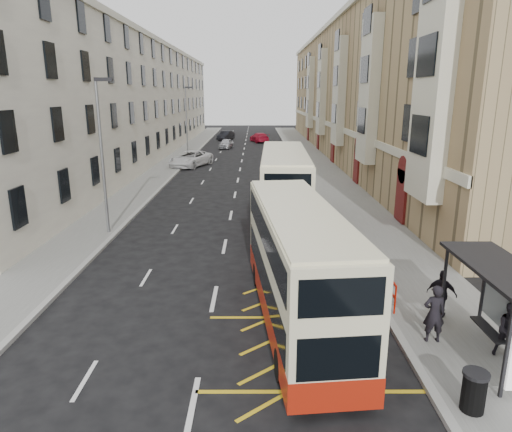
{
  "coord_description": "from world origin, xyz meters",
  "views": [
    {
      "loc": [
        1.54,
        -11.57,
        7.37
      ],
      "look_at": [
        1.57,
        8.89,
        1.86
      ],
      "focal_mm": 32.0,
      "sensor_mm": 36.0,
      "label": 1
    }
  ],
  "objects_px": {
    "bus_shelter": "(510,296)",
    "street_lamp_near": "(102,148)",
    "car_red": "(259,137)",
    "white_van": "(191,159)",
    "litter_bin": "(474,391)",
    "pedestrian_far": "(442,294)",
    "double_decker_front": "(298,265)",
    "pedestrian_mid": "(510,330)",
    "double_decker_rear": "(284,189)",
    "car_dark": "(226,135)",
    "car_silver": "(226,144)",
    "pedestrian_near": "(434,314)",
    "street_lamp_far": "(187,118)"
  },
  "relations": [
    {
      "from": "pedestrian_near",
      "to": "pedestrian_far",
      "type": "relative_size",
      "value": 1.11
    },
    {
      "from": "street_lamp_near",
      "to": "pedestrian_near",
      "type": "bearing_deg",
      "value": -40.46
    },
    {
      "from": "bus_shelter",
      "to": "pedestrian_near",
      "type": "relative_size",
      "value": 2.36
    },
    {
      "from": "street_lamp_near",
      "to": "car_dark",
      "type": "xyz_separation_m",
      "value": [
        3.05,
        52.11,
        -3.91
      ]
    },
    {
      "from": "double_decker_front",
      "to": "pedestrian_mid",
      "type": "xyz_separation_m",
      "value": [
        5.77,
        -2.33,
        -1.04
      ]
    },
    {
      "from": "car_silver",
      "to": "car_dark",
      "type": "relative_size",
      "value": 0.87
    },
    {
      "from": "double_decker_rear",
      "to": "car_red",
      "type": "relative_size",
      "value": 2.15
    },
    {
      "from": "pedestrian_mid",
      "to": "car_red",
      "type": "xyz_separation_m",
      "value": [
        -6.5,
        60.61,
        -0.22
      ]
    },
    {
      "from": "double_decker_rear",
      "to": "pedestrian_mid",
      "type": "height_order",
      "value": "double_decker_rear"
    },
    {
      "from": "car_red",
      "to": "pedestrian_near",
      "type": "bearing_deg",
      "value": 78.84
    },
    {
      "from": "pedestrian_far",
      "to": "white_van",
      "type": "relative_size",
      "value": 0.28
    },
    {
      "from": "car_silver",
      "to": "car_red",
      "type": "relative_size",
      "value": 0.75
    },
    {
      "from": "street_lamp_far",
      "to": "car_red",
      "type": "relative_size",
      "value": 1.58
    },
    {
      "from": "street_lamp_near",
      "to": "pedestrian_near",
      "type": "xyz_separation_m",
      "value": [
        13.2,
        -11.26,
        -3.58
      ]
    },
    {
      "from": "pedestrian_mid",
      "to": "pedestrian_far",
      "type": "distance_m",
      "value": 2.61
    },
    {
      "from": "double_decker_front",
      "to": "pedestrian_far",
      "type": "bearing_deg",
      "value": -4.31
    },
    {
      "from": "car_dark",
      "to": "pedestrian_mid",
      "type": "bearing_deg",
      "value": -61.17
    },
    {
      "from": "white_van",
      "to": "litter_bin",
      "type": "bearing_deg",
      "value": -50.79
    },
    {
      "from": "double_decker_front",
      "to": "pedestrian_near",
      "type": "bearing_deg",
      "value": -26.17
    },
    {
      "from": "pedestrian_far",
      "to": "white_van",
      "type": "xyz_separation_m",
      "value": [
        -12.92,
        33.44,
        -0.15
      ]
    },
    {
      "from": "double_decker_rear",
      "to": "car_silver",
      "type": "height_order",
      "value": "double_decker_rear"
    },
    {
      "from": "street_lamp_near",
      "to": "car_dark",
      "type": "distance_m",
      "value": 52.34
    },
    {
      "from": "street_lamp_far",
      "to": "pedestrian_near",
      "type": "bearing_deg",
      "value": -72.26
    },
    {
      "from": "street_lamp_far",
      "to": "car_red",
      "type": "height_order",
      "value": "street_lamp_far"
    },
    {
      "from": "litter_bin",
      "to": "pedestrian_mid",
      "type": "distance_m",
      "value": 3.08
    },
    {
      "from": "bus_shelter",
      "to": "street_lamp_near",
      "type": "bearing_deg",
      "value": 139.86
    },
    {
      "from": "pedestrian_near",
      "to": "white_van",
      "type": "xyz_separation_m",
      "value": [
        -12.05,
        35.02,
        -0.24
      ]
    },
    {
      "from": "double_decker_front",
      "to": "litter_bin",
      "type": "height_order",
      "value": "double_decker_front"
    },
    {
      "from": "street_lamp_near",
      "to": "double_decker_front",
      "type": "height_order",
      "value": "street_lamp_near"
    },
    {
      "from": "pedestrian_mid",
      "to": "double_decker_rear",
      "type": "bearing_deg",
      "value": 120.13
    },
    {
      "from": "bus_shelter",
      "to": "car_dark",
      "type": "distance_m",
      "value": 65.56
    },
    {
      "from": "pedestrian_mid",
      "to": "pedestrian_far",
      "type": "xyz_separation_m",
      "value": [
        -0.97,
        2.42,
        0.0
      ]
    },
    {
      "from": "white_van",
      "to": "car_red",
      "type": "relative_size",
      "value": 1.15
    },
    {
      "from": "double_decker_front",
      "to": "pedestrian_near",
      "type": "distance_m",
      "value": 4.32
    },
    {
      "from": "double_decker_rear",
      "to": "litter_bin",
      "type": "relative_size",
      "value": 10.78
    },
    {
      "from": "car_red",
      "to": "pedestrian_mid",
      "type": "bearing_deg",
      "value": 80.5
    },
    {
      "from": "street_lamp_near",
      "to": "car_silver",
      "type": "relative_size",
      "value": 2.09
    },
    {
      "from": "bus_shelter",
      "to": "double_decker_front",
      "type": "distance_m",
      "value": 6.03
    },
    {
      "from": "bus_shelter",
      "to": "car_red",
      "type": "bearing_deg",
      "value": 95.77
    },
    {
      "from": "double_decker_rear",
      "to": "litter_bin",
      "type": "xyz_separation_m",
      "value": [
        3.47,
        -16.01,
        -1.52
      ]
    },
    {
      "from": "bus_shelter",
      "to": "street_lamp_near",
      "type": "distance_m",
      "value": 19.38
    },
    {
      "from": "bus_shelter",
      "to": "pedestrian_far",
      "type": "xyz_separation_m",
      "value": [
        -0.63,
        2.72,
        -1.17
      ]
    },
    {
      "from": "car_dark",
      "to": "bus_shelter",
      "type": "bearing_deg",
      "value": -61.51
    },
    {
      "from": "double_decker_front",
      "to": "double_decker_rear",
      "type": "xyz_separation_m",
      "value": [
        0.25,
        11.39,
        0.2
      ]
    },
    {
      "from": "double_decker_front",
      "to": "litter_bin",
      "type": "distance_m",
      "value": 6.08
    },
    {
      "from": "litter_bin",
      "to": "pedestrian_far",
      "type": "height_order",
      "value": "pedestrian_far"
    },
    {
      "from": "car_dark",
      "to": "car_silver",
      "type": "bearing_deg",
      "value": -68.05
    },
    {
      "from": "pedestrian_far",
      "to": "car_dark",
      "type": "relative_size",
      "value": 0.37
    },
    {
      "from": "double_decker_front",
      "to": "car_silver",
      "type": "height_order",
      "value": "double_decker_front"
    },
    {
      "from": "double_decker_rear",
      "to": "street_lamp_near",
      "type": "bearing_deg",
      "value": -168.2
    }
  ]
}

